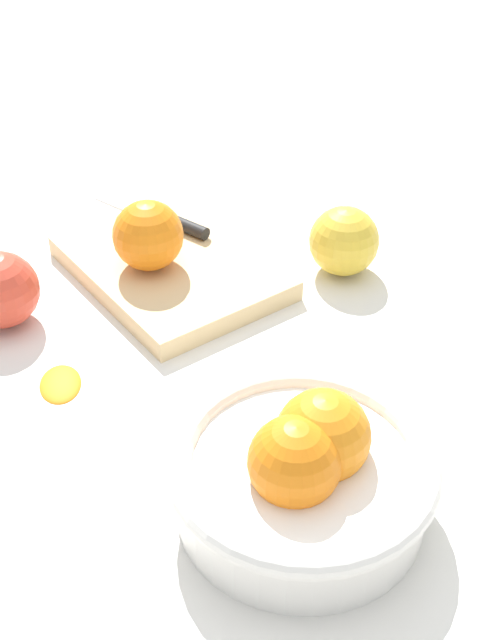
# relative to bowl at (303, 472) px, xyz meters

# --- Properties ---
(ground_plane) EXTENTS (2.40, 2.40, 0.00)m
(ground_plane) POSITION_rel_bowl_xyz_m (0.16, -0.08, -0.04)
(ground_plane) COLOR silver
(bowl) EXTENTS (0.19, 0.19, 0.10)m
(bowl) POSITION_rel_bowl_xyz_m (0.00, 0.00, 0.00)
(bowl) COLOR white
(bowl) RESTS_ON ground_plane
(cutting_board) EXTENTS (0.22, 0.17, 0.02)m
(cutting_board) POSITION_rel_bowl_xyz_m (0.31, -0.09, -0.03)
(cutting_board) COLOR #DBB77F
(cutting_board) RESTS_ON ground_plane
(orange_on_board) EXTENTS (0.07, 0.07, 0.07)m
(orange_on_board) POSITION_rel_bowl_xyz_m (0.32, -0.06, 0.02)
(orange_on_board) COLOR orange
(orange_on_board) RESTS_ON cutting_board
(knife) EXTENTS (0.15, 0.06, 0.01)m
(knife) POSITION_rel_bowl_xyz_m (0.38, -0.12, -0.01)
(knife) COLOR silver
(knife) RESTS_ON cutting_board
(apple_back_right) EXTENTS (0.07, 0.07, 0.07)m
(apple_back_right) POSITION_rel_bowl_xyz_m (0.34, 0.08, -0.00)
(apple_back_right) COLOR #D6422D
(apple_back_right) RESTS_ON ground_plane
(apple_front_right) EXTENTS (0.07, 0.07, 0.07)m
(apple_front_right) POSITION_rel_bowl_xyz_m (0.22, -0.23, -0.00)
(apple_front_right) COLOR gold
(apple_front_right) RESTS_ON ground_plane
(citrus_peel) EXTENTS (0.06, 0.06, 0.01)m
(citrus_peel) POSITION_rel_bowl_xyz_m (0.23, 0.08, -0.04)
(citrus_peel) COLOR orange
(citrus_peel) RESTS_ON ground_plane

